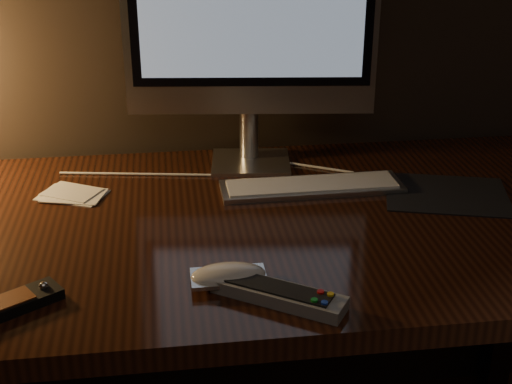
{
  "coord_description": "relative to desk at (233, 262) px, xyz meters",
  "views": [
    {
      "loc": [
        -0.12,
        0.67,
        1.34
      ],
      "look_at": [
        0.02,
        1.73,
        0.86
      ],
      "focal_mm": 50.0,
      "sensor_mm": 36.0,
      "label": 1
    }
  ],
  "objects": [
    {
      "name": "desk",
      "position": [
        0.0,
        0.0,
        0.0
      ],
      "size": [
        1.6,
        0.75,
        0.75
      ],
      "color": "black",
      "rests_on": "ground"
    },
    {
      "name": "monitor",
      "position": [
        0.06,
        0.2,
        0.45
      ],
      "size": [
        0.52,
        0.17,
        0.55
      ],
      "rotation": [
        0.0,
        0.0,
        -0.12
      ],
      "color": "silver",
      "rests_on": "desk"
    },
    {
      "name": "keyboard",
      "position": [
        0.17,
        0.05,
        0.14
      ],
      "size": [
        0.37,
        0.11,
        0.01
      ],
      "primitive_type": "cube",
      "rotation": [
        0.0,
        0.0,
        0.01
      ],
      "color": "silver",
      "rests_on": "desk"
    },
    {
      "name": "mousepad",
      "position": [
        0.43,
        -0.01,
        0.13
      ],
      "size": [
        0.28,
        0.25,
        0.0
      ],
      "primitive_type": "cube",
      "rotation": [
        0.0,
        0.0,
        -0.28
      ],
      "color": "black",
      "rests_on": "desk"
    },
    {
      "name": "mouse",
      "position": [
        -0.04,
        -0.29,
        0.14
      ],
      "size": [
        0.12,
        0.06,
        0.02
      ],
      "primitive_type": "ellipsoid",
      "rotation": [
        0.0,
        0.0,
        0.0
      ],
      "color": "white",
      "rests_on": "desk"
    },
    {
      "name": "media_remote",
      "position": [
        -0.36,
        -0.32,
        0.14
      ],
      "size": [
        0.14,
        0.12,
        0.03
      ],
      "rotation": [
        0.0,
        0.0,
        0.58
      ],
      "color": "black",
      "rests_on": "desk"
    },
    {
      "name": "tv_remote",
      "position": [
        0.03,
        -0.35,
        0.14
      ],
      "size": [
        0.2,
        0.16,
        0.03
      ],
      "rotation": [
        0.0,
        0.0,
        -0.59
      ],
      "color": "gray",
      "rests_on": "desk"
    },
    {
      "name": "papers",
      "position": [
        -0.31,
        0.08,
        0.13
      ],
      "size": [
        0.15,
        0.13,
        0.01
      ],
      "primitive_type": "cube",
      "rotation": [
        0.0,
        0.0,
        -0.41
      ],
      "color": "white",
      "rests_on": "desk"
    },
    {
      "name": "cable",
      "position": [
        -0.02,
        0.17,
        0.13
      ],
      "size": [
        0.59,
        0.24,
        0.01
      ],
      "primitive_type": "cylinder",
      "rotation": [
        0.0,
        1.57,
        -0.38
      ],
      "color": "white",
      "rests_on": "desk"
    }
  ]
}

